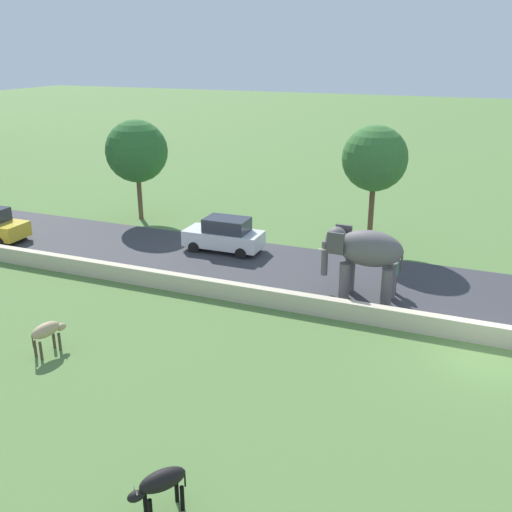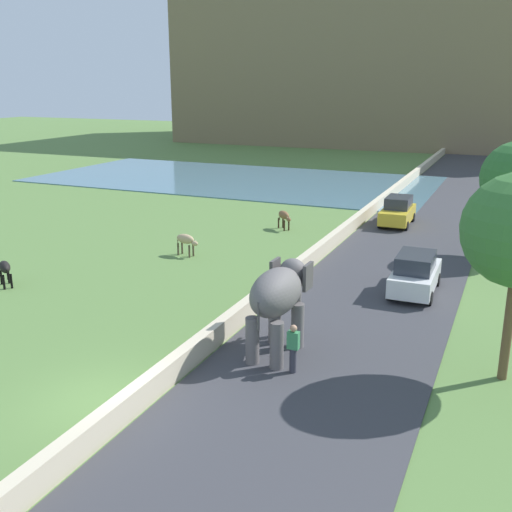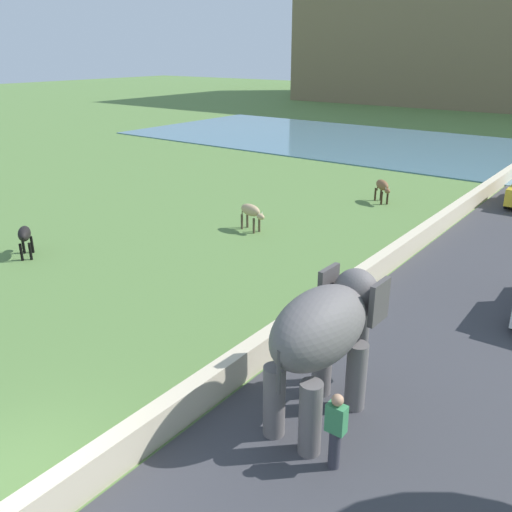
{
  "view_description": "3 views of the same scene",
  "coord_description": "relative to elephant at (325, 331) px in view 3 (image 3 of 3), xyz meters",
  "views": [
    {
      "loc": [
        -18.97,
        0.63,
        10.02
      ],
      "look_at": [
        2.21,
        9.25,
        1.7
      ],
      "focal_mm": 40.74,
      "sensor_mm": 36.0,
      "label": 1
    },
    {
      "loc": [
        10.11,
        -12.11,
        8.7
      ],
      "look_at": [
        0.23,
        10.43,
        1.55
      ],
      "focal_mm": 42.19,
      "sensor_mm": 36.0,
      "label": 2
    },
    {
      "loc": [
        7.94,
        -3.33,
        7.27
      ],
      "look_at": [
        -1.16,
        8.81,
        1.38
      ],
      "focal_mm": 37.66,
      "sensor_mm": 36.0,
      "label": 3
    }
  ],
  "objects": [
    {
      "name": "ground_plane",
      "position": [
        -3.43,
        -4.97,
        -2.04
      ],
      "size": [
        220.0,
        220.0,
        0.0
      ],
      "primitive_type": "plane",
      "color": "#567A3D"
    },
    {
      "name": "barrier_wall",
      "position": [
        -2.23,
        13.03,
        -1.66
      ],
      "size": [
        0.4,
        110.0,
        0.76
      ],
      "primitive_type": "cube",
      "color": "beige",
      "rests_on": "ground"
    },
    {
      "name": "lake",
      "position": [
        -17.43,
        32.81,
        -2.0
      ],
      "size": [
        36.0,
        18.0,
        0.08
      ],
      "primitive_type": "cube",
      "color": "slate",
      "rests_on": "ground"
    },
    {
      "name": "elephant",
      "position": [
        0.0,
        0.0,
        0.0
      ],
      "size": [
        1.48,
        3.48,
        2.99
      ],
      "color": "#605B5B",
      "rests_on": "ground"
    },
    {
      "name": "person_beside_elephant",
      "position": [
        0.95,
        -1.18,
        -1.16
      ],
      "size": [
        0.36,
        0.22,
        1.63
      ],
      "color": "#33333D",
      "rests_on": "ground"
    },
    {
      "name": "cow_tan",
      "position": [
        -8.68,
        8.97,
        -1.2
      ],
      "size": [
        1.42,
        0.65,
        1.15
      ],
      "color": "tan",
      "rests_on": "ground"
    },
    {
      "name": "cow_black",
      "position": [
        -13.56,
        1.57,
        -1.2
      ],
      "size": [
        1.32,
        1.09,
        1.15
      ],
      "color": "black",
      "rests_on": "ground"
    },
    {
      "name": "cow_brown",
      "position": [
        -6.12,
        16.42,
        -1.2
      ],
      "size": [
        1.26,
        1.17,
        1.15
      ],
      "color": "brown",
      "rests_on": "ground"
    }
  ]
}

